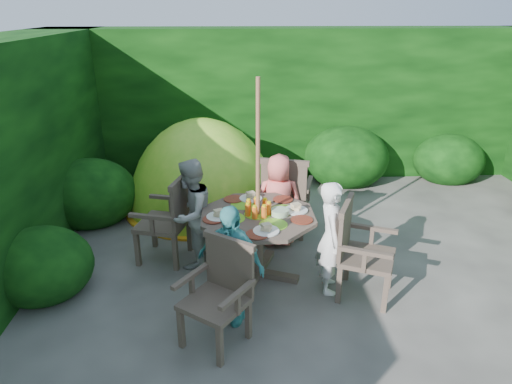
{
  "coord_description": "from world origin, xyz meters",
  "views": [
    {
      "loc": [
        -1.31,
        -4.01,
        2.82
      ],
      "look_at": [
        -1.07,
        0.82,
        0.85
      ],
      "focal_mm": 32.0,
      "sensor_mm": 36.0,
      "label": 1
    }
  ],
  "objects_px": {
    "parasol_pole": "(258,184)",
    "garden_chair_back": "(285,195)",
    "garden_chair_right": "(359,249)",
    "child_right": "(331,238)",
    "patio_table": "(258,224)",
    "dome_tent": "(204,206)",
    "garden_chair_front": "(220,292)",
    "child_front": "(230,264)",
    "child_back": "(279,201)",
    "child_left": "(191,214)",
    "garden_chair_left": "(169,218)"
  },
  "relations": [
    {
      "from": "child_front",
      "to": "garden_chair_front",
      "type": "bearing_deg",
      "value": -78.18
    },
    {
      "from": "garden_chair_left",
      "to": "child_front",
      "type": "xyz_separation_m",
      "value": [
        0.71,
        -1.16,
        0.06
      ]
    },
    {
      "from": "child_back",
      "to": "child_front",
      "type": "distance_m",
      "value": 1.6
    },
    {
      "from": "dome_tent",
      "to": "child_right",
      "type": "bearing_deg",
      "value": -72.27
    },
    {
      "from": "garden_chair_right",
      "to": "garden_chair_left",
      "type": "bearing_deg",
      "value": 91.58
    },
    {
      "from": "garden_chair_left",
      "to": "garden_chair_front",
      "type": "height_order",
      "value": "garden_chair_left"
    },
    {
      "from": "garden_chair_right",
      "to": "garden_chair_left",
      "type": "height_order",
      "value": "garden_chair_left"
    },
    {
      "from": "parasol_pole",
      "to": "garden_chair_right",
      "type": "bearing_deg",
      "value": -21.61
    },
    {
      "from": "patio_table",
      "to": "dome_tent",
      "type": "bearing_deg",
      "value": 110.06
    },
    {
      "from": "patio_table",
      "to": "dome_tent",
      "type": "relative_size",
      "value": 0.63
    },
    {
      "from": "parasol_pole",
      "to": "child_right",
      "type": "bearing_deg",
      "value": -21.75
    },
    {
      "from": "parasol_pole",
      "to": "garden_chair_right",
      "type": "height_order",
      "value": "parasol_pole"
    },
    {
      "from": "garden_chair_right",
      "to": "dome_tent",
      "type": "bearing_deg",
      "value": 59.66
    },
    {
      "from": "child_front",
      "to": "garden_chair_right",
      "type": "bearing_deg",
      "value": 44.27
    },
    {
      "from": "parasol_pole",
      "to": "garden_chair_back",
      "type": "xyz_separation_m",
      "value": [
        0.41,
        1.01,
        -0.54
      ]
    },
    {
      "from": "garden_chair_left",
      "to": "dome_tent",
      "type": "xyz_separation_m",
      "value": [
        0.29,
        1.55,
        -0.54
      ]
    },
    {
      "from": "patio_table",
      "to": "garden_chair_back",
      "type": "distance_m",
      "value": 1.09
    },
    {
      "from": "garden_chair_back",
      "to": "child_front",
      "type": "height_order",
      "value": "child_front"
    },
    {
      "from": "parasol_pole",
      "to": "garden_chair_back",
      "type": "height_order",
      "value": "parasol_pole"
    },
    {
      "from": "child_right",
      "to": "child_front",
      "type": "bearing_deg",
      "value": 117.97
    },
    {
      "from": "child_left",
      "to": "child_back",
      "type": "distance_m",
      "value": 1.13
    },
    {
      "from": "patio_table",
      "to": "garden_chair_right",
      "type": "distance_m",
      "value": 1.09
    },
    {
      "from": "garden_chair_back",
      "to": "child_left",
      "type": "relative_size",
      "value": 0.82
    },
    {
      "from": "garden_chair_right",
      "to": "child_back",
      "type": "relative_size",
      "value": 0.83
    },
    {
      "from": "dome_tent",
      "to": "child_front",
      "type": "bearing_deg",
      "value": -96.26
    },
    {
      "from": "garden_chair_front",
      "to": "dome_tent",
      "type": "relative_size",
      "value": 0.34
    },
    {
      "from": "garden_chair_right",
      "to": "child_right",
      "type": "distance_m",
      "value": 0.3
    },
    {
      "from": "garden_chair_front",
      "to": "child_left",
      "type": "relative_size",
      "value": 0.72
    },
    {
      "from": "child_front",
      "to": "dome_tent",
      "type": "distance_m",
      "value": 2.81
    },
    {
      "from": "garden_chair_left",
      "to": "child_left",
      "type": "relative_size",
      "value": 0.79
    },
    {
      "from": "patio_table",
      "to": "child_back",
      "type": "bearing_deg",
      "value": 68.57
    },
    {
      "from": "child_right",
      "to": "child_front",
      "type": "relative_size",
      "value": 1.03
    },
    {
      "from": "patio_table",
      "to": "garden_chair_front",
      "type": "distance_m",
      "value": 1.11
    },
    {
      "from": "garden_chair_right",
      "to": "garden_chair_front",
      "type": "relative_size",
      "value": 1.07
    },
    {
      "from": "garden_chair_front",
      "to": "child_right",
      "type": "relative_size",
      "value": 0.75
    },
    {
      "from": "garden_chair_right",
      "to": "garden_chair_left",
      "type": "distance_m",
      "value": 2.18
    },
    {
      "from": "garden_chair_right",
      "to": "child_right",
      "type": "bearing_deg",
      "value": 92.32
    },
    {
      "from": "garden_chair_back",
      "to": "child_back",
      "type": "height_order",
      "value": "child_back"
    },
    {
      "from": "patio_table",
      "to": "parasol_pole",
      "type": "bearing_deg",
      "value": 171.05
    },
    {
      "from": "child_back",
      "to": "patio_table",
      "type": "bearing_deg",
      "value": 70.61
    },
    {
      "from": "child_front",
      "to": "child_back",
      "type": "bearing_deg",
      "value": 97.97
    },
    {
      "from": "garden_chair_left",
      "to": "garden_chair_back",
      "type": "distance_m",
      "value": 1.54
    },
    {
      "from": "garden_chair_right",
      "to": "parasol_pole",
      "type": "bearing_deg",
      "value": 91.93
    },
    {
      "from": "child_right",
      "to": "dome_tent",
      "type": "relative_size",
      "value": 0.45
    },
    {
      "from": "garden_chair_back",
      "to": "garden_chair_right",
      "type": "bearing_deg",
      "value": 128.47
    },
    {
      "from": "child_right",
      "to": "child_left",
      "type": "relative_size",
      "value": 0.96
    },
    {
      "from": "patio_table",
      "to": "garden_chair_back",
      "type": "relative_size",
      "value": 1.62
    },
    {
      "from": "garden_chair_front",
      "to": "child_front",
      "type": "distance_m",
      "value": 0.32
    },
    {
      "from": "garden_chair_left",
      "to": "dome_tent",
      "type": "height_order",
      "value": "dome_tent"
    },
    {
      "from": "parasol_pole",
      "to": "garden_chair_front",
      "type": "distance_m",
      "value": 1.26
    }
  ]
}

